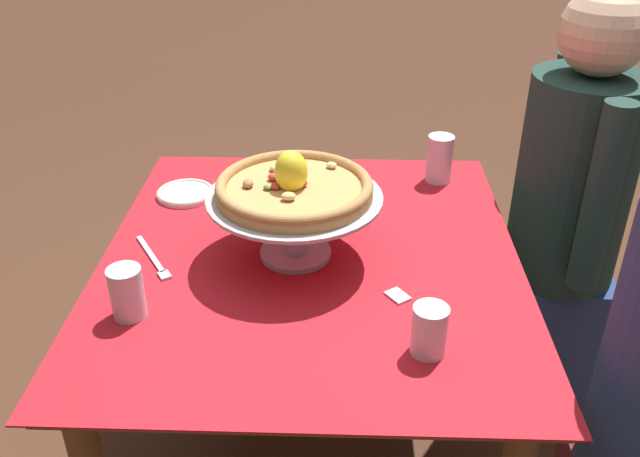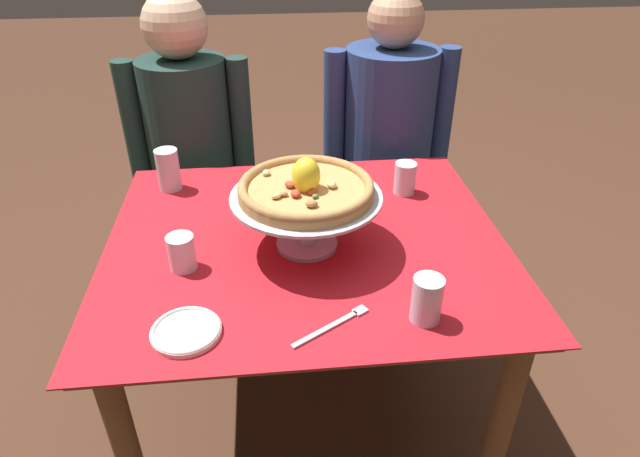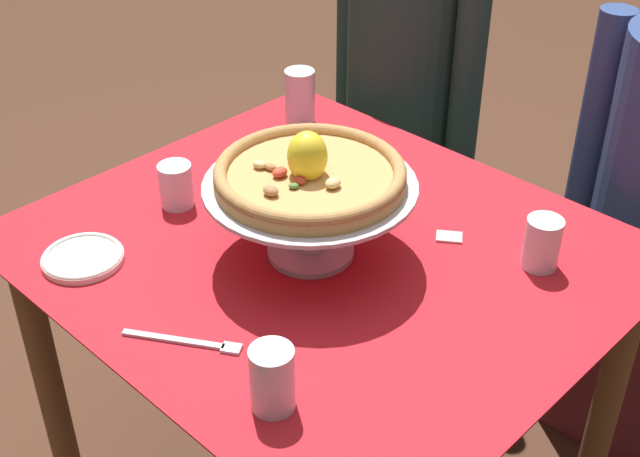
{
  "view_description": "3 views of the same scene",
  "coord_description": "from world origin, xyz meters",
  "px_view_note": "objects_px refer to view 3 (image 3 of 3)",
  "views": [
    {
      "loc": [
        1.32,
        0.07,
        1.55
      ],
      "look_at": [
        -0.03,
        0.02,
        0.77
      ],
      "focal_mm": 38.34,
      "sensor_mm": 36.0,
      "label": 1
    },
    {
      "loc": [
        -0.09,
        -1.24,
        1.52
      ],
      "look_at": [
        0.03,
        -0.07,
        0.79
      ],
      "focal_mm": 30.48,
      "sensor_mm": 36.0,
      "label": 2
    },
    {
      "loc": [
        0.93,
        -0.96,
        1.65
      ],
      "look_at": [
        0.03,
        -0.04,
        0.79
      ],
      "focal_mm": 48.03,
      "sensor_mm": 36.0,
      "label": 3
    }
  ],
  "objects_px": {
    "water_glass_back_right": "(542,246)",
    "diner_left": "(403,119)",
    "pizza_stand": "(309,203)",
    "water_glass_front_right": "(272,383)",
    "water_glass_side_left": "(176,188)",
    "pizza": "(309,173)",
    "water_glass_back_left": "(300,99)",
    "sugar_packet": "(449,237)",
    "side_plate": "(83,257)",
    "dinner_fork": "(189,342)"
  },
  "relations": [
    {
      "from": "water_glass_back_right",
      "to": "water_glass_front_right",
      "type": "bearing_deg",
      "value": -98.96
    },
    {
      "from": "pizza",
      "to": "water_glass_front_right",
      "type": "relative_size",
      "value": 3.15
    },
    {
      "from": "pizza",
      "to": "sugar_packet",
      "type": "height_order",
      "value": "pizza"
    },
    {
      "from": "water_glass_side_left",
      "to": "sugar_packet",
      "type": "bearing_deg",
      "value": 31.55
    },
    {
      "from": "pizza",
      "to": "dinner_fork",
      "type": "height_order",
      "value": "pizza"
    },
    {
      "from": "pizza_stand",
      "to": "sugar_packet",
      "type": "distance_m",
      "value": 0.29
    },
    {
      "from": "pizza",
      "to": "water_glass_front_right",
      "type": "xyz_separation_m",
      "value": [
        0.24,
        -0.32,
        -0.13
      ]
    },
    {
      "from": "water_glass_back_right",
      "to": "sugar_packet",
      "type": "bearing_deg",
      "value": -165.58
    },
    {
      "from": "pizza",
      "to": "diner_left",
      "type": "relative_size",
      "value": 0.28
    },
    {
      "from": "water_glass_front_right",
      "to": "side_plate",
      "type": "height_order",
      "value": "water_glass_front_right"
    },
    {
      "from": "water_glass_side_left",
      "to": "diner_left",
      "type": "bearing_deg",
      "value": 94.39
    },
    {
      "from": "pizza_stand",
      "to": "pizza",
      "type": "distance_m",
      "value": 0.06
    },
    {
      "from": "water_glass_front_right",
      "to": "side_plate",
      "type": "distance_m",
      "value": 0.52
    },
    {
      "from": "water_glass_back_right",
      "to": "sugar_packet",
      "type": "relative_size",
      "value": 1.99
    },
    {
      "from": "water_glass_back_left",
      "to": "dinner_fork",
      "type": "distance_m",
      "value": 0.82
    },
    {
      "from": "diner_left",
      "to": "water_glass_back_right",
      "type": "bearing_deg",
      "value": -33.64
    },
    {
      "from": "pizza",
      "to": "water_glass_front_right",
      "type": "distance_m",
      "value": 0.42
    },
    {
      "from": "pizza_stand",
      "to": "water_glass_front_right",
      "type": "distance_m",
      "value": 0.4
    },
    {
      "from": "water_glass_back_right",
      "to": "dinner_fork",
      "type": "bearing_deg",
      "value": -116.54
    },
    {
      "from": "side_plate",
      "to": "dinner_fork",
      "type": "relative_size",
      "value": 0.83
    },
    {
      "from": "pizza_stand",
      "to": "water_glass_back_left",
      "type": "xyz_separation_m",
      "value": [
        -0.4,
        0.37,
        -0.05
      ]
    },
    {
      "from": "side_plate",
      "to": "diner_left",
      "type": "relative_size",
      "value": 0.12
    },
    {
      "from": "water_glass_front_right",
      "to": "sugar_packet",
      "type": "distance_m",
      "value": 0.55
    },
    {
      "from": "water_glass_back_left",
      "to": "sugar_packet",
      "type": "height_order",
      "value": "water_glass_back_left"
    },
    {
      "from": "pizza_stand",
      "to": "dinner_fork",
      "type": "bearing_deg",
      "value": -83.37
    },
    {
      "from": "water_glass_back_right",
      "to": "diner_left",
      "type": "bearing_deg",
      "value": 146.36
    },
    {
      "from": "pizza_stand",
      "to": "pizza",
      "type": "bearing_deg",
      "value": -110.85
    },
    {
      "from": "pizza_stand",
      "to": "water_glass_front_right",
      "type": "bearing_deg",
      "value": -53.13
    },
    {
      "from": "pizza_stand",
      "to": "water_glass_back_left",
      "type": "distance_m",
      "value": 0.55
    },
    {
      "from": "pizza",
      "to": "diner_left",
      "type": "xyz_separation_m",
      "value": [
        -0.38,
        0.74,
        -0.29
      ]
    },
    {
      "from": "water_glass_front_right",
      "to": "pizza",
      "type": "bearing_deg",
      "value": 126.98
    },
    {
      "from": "pizza_stand",
      "to": "dinner_fork",
      "type": "height_order",
      "value": "pizza_stand"
    },
    {
      "from": "water_glass_back_right",
      "to": "diner_left",
      "type": "distance_m",
      "value": 0.86
    },
    {
      "from": "pizza_stand",
      "to": "water_glass_front_right",
      "type": "height_order",
      "value": "pizza_stand"
    },
    {
      "from": "water_glass_back_right",
      "to": "dinner_fork",
      "type": "height_order",
      "value": "water_glass_back_right"
    },
    {
      "from": "water_glass_side_left",
      "to": "water_glass_back_right",
      "type": "bearing_deg",
      "value": 27.43
    },
    {
      "from": "water_glass_front_right",
      "to": "pizza_stand",
      "type": "bearing_deg",
      "value": 126.87
    },
    {
      "from": "diner_left",
      "to": "water_glass_front_right",
      "type": "bearing_deg",
      "value": -59.78
    },
    {
      "from": "pizza",
      "to": "diner_left",
      "type": "height_order",
      "value": "diner_left"
    },
    {
      "from": "dinner_fork",
      "to": "water_glass_back_right",
      "type": "bearing_deg",
      "value": 63.46
    },
    {
      "from": "pizza_stand",
      "to": "pizza",
      "type": "xyz_separation_m",
      "value": [
        -0.0,
        -0.0,
        0.06
      ]
    },
    {
      "from": "pizza_stand",
      "to": "water_glass_side_left",
      "type": "height_order",
      "value": "pizza_stand"
    },
    {
      "from": "water_glass_back_left",
      "to": "dinner_fork",
      "type": "relative_size",
      "value": 0.72
    },
    {
      "from": "water_glass_back_left",
      "to": "sugar_packet",
      "type": "xyz_separation_m",
      "value": [
        0.56,
        -0.15,
        -0.06
      ]
    },
    {
      "from": "dinner_fork",
      "to": "pizza",
      "type": "bearing_deg",
      "value": 96.7
    },
    {
      "from": "sugar_packet",
      "to": "dinner_fork",
      "type": "bearing_deg",
      "value": -102.6
    },
    {
      "from": "pizza_stand",
      "to": "water_glass_side_left",
      "type": "distance_m",
      "value": 0.33
    },
    {
      "from": "pizza_stand",
      "to": "water_glass_back_left",
      "type": "bearing_deg",
      "value": 137.25
    },
    {
      "from": "water_glass_side_left",
      "to": "water_glass_back_right",
      "type": "height_order",
      "value": "water_glass_back_right"
    },
    {
      "from": "diner_left",
      "to": "dinner_fork",
      "type": "bearing_deg",
      "value": -68.63
    }
  ]
}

